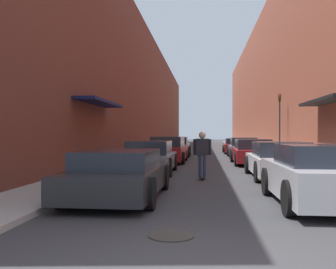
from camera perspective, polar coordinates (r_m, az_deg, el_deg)
The scene contains 17 objects.
ground at distance 31.30m, azimuth 5.95°, elevation -2.73°, with size 150.83×150.83×0.00m, color #38383A.
curb_strip_left at distance 38.36m, azimuth -0.46°, elevation -2.12°, with size 1.80×68.56×0.12m.
curb_strip_right at distance 38.40m, azimuth 12.21°, elevation -2.12°, with size 1.80×68.56×0.12m.
building_row_left at distance 38.93m, azimuth -4.73°, elevation 5.84°, with size 4.90×68.56×10.89m.
building_row_right at distance 39.13m, azimuth 16.47°, elevation 7.41°, with size 4.90×68.56×13.07m.
parked_car_left_0 at distance 9.10m, azimuth -7.32°, elevation -6.02°, with size 2.04×4.57×1.15m.
parked_car_left_1 at distance 14.67m, azimuth -2.72°, elevation -3.53°, with size 1.88×4.09×1.27m.
parked_car_left_2 at distance 20.38m, azimuth 0.05°, elevation -2.37°, with size 1.94×4.77×1.40m.
parked_car_left_3 at distance 25.59m, azimuth 1.17°, elevation -1.90°, with size 1.97×4.17×1.34m.
parked_car_right_0 at distance 8.74m, azimuth 22.38°, elevation -5.80°, with size 2.08×3.99×1.31m.
parked_car_right_1 at distance 13.64m, azimuth 16.53°, elevation -3.79°, with size 2.00×4.50×1.27m.
parked_car_right_2 at distance 19.43m, azimuth 12.68°, elevation -2.63°, with size 1.97×4.41×1.28m.
parked_car_right_3 at distance 24.85m, azimuth 11.37°, elevation -2.03°, with size 1.91×3.97×1.30m.
parked_car_right_4 at distance 30.09m, azimuth 10.21°, elevation -1.74°, with size 1.86×4.61×1.20m.
skateboarder at distance 12.78m, azimuth 5.24°, elevation -2.37°, with size 0.62×0.78×1.62m.
manhole_cover at distance 5.84m, azimuth 0.49°, elevation -15.12°, with size 0.70×0.70×0.02m.
traffic_light at distance 25.05m, azimuth 16.64°, elevation 2.36°, with size 0.16×0.22×3.97m.
Camera 1 is at (-0.22, -3.84, 1.54)m, focal length 40.00 mm.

